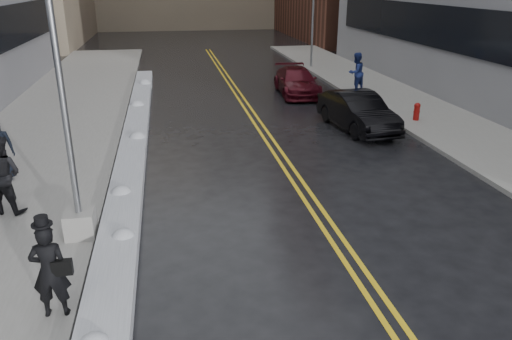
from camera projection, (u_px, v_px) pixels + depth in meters
name	position (u px, v px, depth m)	size (l,w,h in m)	color
ground	(237.00, 274.00, 10.21)	(160.00, 160.00, 0.00)	black
sidewalk_west	(44.00, 141.00, 18.42)	(5.50, 50.00, 0.15)	gray
sidewalk_east	(438.00, 121.00, 21.03)	(4.00, 50.00, 0.15)	gray
lane_line_left	(260.00, 131.00, 19.79)	(0.12, 50.00, 0.01)	gold
lane_line_right	(267.00, 131.00, 19.84)	(0.12, 50.00, 0.01)	gold
snow_ridge	(133.00, 150.00, 17.09)	(0.90, 30.00, 0.34)	silver
lamppost	(68.00, 136.00, 10.59)	(0.65, 0.65, 7.62)	gray
fire_hydrant	(417.00, 111.00, 20.69)	(0.26, 0.26, 0.73)	maroon
traffic_signal	(313.00, 16.00, 32.45)	(0.16, 0.20, 6.00)	gray
pedestrian_fedora	(50.00, 271.00, 8.46)	(0.64, 0.42, 1.74)	black
pedestrian_b	(2.00, 175.00, 12.28)	(0.97, 0.76, 2.00)	black
pedestrian_east	(356.00, 73.00, 25.63)	(0.98, 0.76, 2.02)	navy
car_black	(357.00, 111.00, 19.76)	(1.58, 4.54, 1.49)	black
car_maroon	(297.00, 82.00, 25.89)	(1.89, 4.65, 1.35)	#470B15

